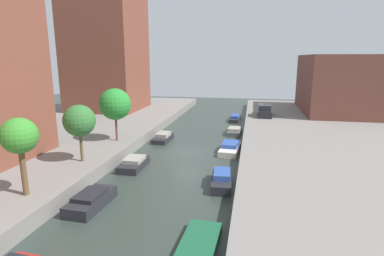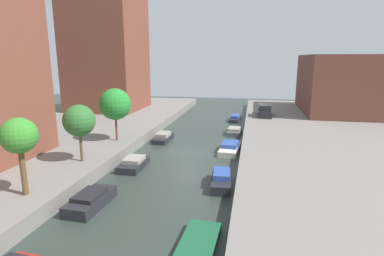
{
  "view_description": "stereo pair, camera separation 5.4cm",
  "coord_description": "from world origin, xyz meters",
  "px_view_note": "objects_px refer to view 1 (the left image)",
  "views": [
    {
      "loc": [
        5.78,
        -27.5,
        8.72
      ],
      "look_at": [
        -0.75,
        6.05,
        1.04
      ],
      "focal_mm": 29.18,
      "sensor_mm": 36.0,
      "label": 1
    },
    {
      "loc": [
        5.84,
        -27.49,
        8.72
      ],
      "look_at": [
        -0.75,
        6.05,
        1.04
      ],
      "focal_mm": 29.18,
      "sensor_mm": 36.0,
      "label": 2
    }
  ],
  "objects_px": {
    "street_tree_1": "(79,121)",
    "moored_boat_left_3": "(163,137)",
    "moored_boat_right_3": "(230,148)",
    "parked_car": "(264,111)",
    "moored_boat_right_1": "(197,249)",
    "apartment_tower_far": "(106,34)",
    "moored_boat_right_2": "(222,180)",
    "moored_boat_right_4": "(234,131)",
    "low_block_right": "(339,84)",
    "street_tree_0": "(19,137)",
    "moored_boat_right_5": "(235,118)",
    "moored_boat_left_2": "(134,164)",
    "moored_boat_left_1": "(91,200)",
    "street_tree_2": "(115,104)"
  },
  "relations": [
    {
      "from": "apartment_tower_far",
      "to": "moored_boat_left_3",
      "type": "height_order",
      "value": "apartment_tower_far"
    },
    {
      "from": "parked_car",
      "to": "moored_boat_left_3",
      "type": "height_order",
      "value": "parked_car"
    },
    {
      "from": "street_tree_1",
      "to": "moored_boat_right_5",
      "type": "xyz_separation_m",
      "value": [
        10.33,
        23.21,
        -3.8
      ]
    },
    {
      "from": "street_tree_0",
      "to": "street_tree_2",
      "type": "relative_size",
      "value": 0.91
    },
    {
      "from": "low_block_right",
      "to": "moored_boat_left_3",
      "type": "distance_m",
      "value": 27.89
    },
    {
      "from": "moored_boat_right_2",
      "to": "moored_boat_right_3",
      "type": "bearing_deg",
      "value": 90.15
    },
    {
      "from": "street_tree_0",
      "to": "moored_boat_left_3",
      "type": "xyz_separation_m",
      "value": [
        3.36,
        16.68,
        -4.08
      ]
    },
    {
      "from": "low_block_right",
      "to": "moored_boat_right_4",
      "type": "distance_m",
      "value": 19.45
    },
    {
      "from": "moored_boat_right_4",
      "to": "street_tree_2",
      "type": "bearing_deg",
      "value": -140.06
    },
    {
      "from": "moored_boat_right_1",
      "to": "moored_boat_right_4",
      "type": "distance_m",
      "value": 23.53
    },
    {
      "from": "moored_boat_right_4",
      "to": "moored_boat_left_1",
      "type": "bearing_deg",
      "value": -109.8
    },
    {
      "from": "street_tree_2",
      "to": "moored_boat_right_3",
      "type": "relative_size",
      "value": 1.19
    },
    {
      "from": "street_tree_1",
      "to": "moored_boat_right_3",
      "type": "height_order",
      "value": "street_tree_1"
    },
    {
      "from": "apartment_tower_far",
      "to": "moored_boat_right_1",
      "type": "xyz_separation_m",
      "value": [
        19.6,
        -32.29,
        -12.01
      ]
    },
    {
      "from": "moored_boat_right_1",
      "to": "moored_boat_right_3",
      "type": "height_order",
      "value": "moored_boat_right_3"
    },
    {
      "from": "parked_car",
      "to": "moored_boat_right_1",
      "type": "relative_size",
      "value": 1.08
    },
    {
      "from": "moored_boat_right_1",
      "to": "moored_boat_right_3",
      "type": "relative_size",
      "value": 1.05
    },
    {
      "from": "moored_boat_right_3",
      "to": "moored_boat_right_5",
      "type": "bearing_deg",
      "value": 91.53
    },
    {
      "from": "low_block_right",
      "to": "moored_boat_left_3",
      "type": "xyz_separation_m",
      "value": [
        -21.48,
        -17.15,
        -4.72
      ]
    },
    {
      "from": "street_tree_2",
      "to": "moored_boat_right_4",
      "type": "xyz_separation_m",
      "value": [
        10.68,
        8.94,
        -4.16
      ]
    },
    {
      "from": "street_tree_1",
      "to": "moored_boat_left_3",
      "type": "bearing_deg",
      "value": 72.33
    },
    {
      "from": "low_block_right",
      "to": "parked_car",
      "type": "height_order",
      "value": "low_block_right"
    },
    {
      "from": "moored_boat_left_2",
      "to": "moored_boat_right_4",
      "type": "distance_m",
      "value": 15.21
    },
    {
      "from": "street_tree_2",
      "to": "moored_boat_right_5",
      "type": "bearing_deg",
      "value": 58.61
    },
    {
      "from": "low_block_right",
      "to": "moored_boat_left_1",
      "type": "xyz_separation_m",
      "value": [
        -21.45,
        -32.71,
        -4.68
      ]
    },
    {
      "from": "street_tree_1",
      "to": "moored_boat_right_5",
      "type": "bearing_deg",
      "value": 66.02
    },
    {
      "from": "street_tree_0",
      "to": "low_block_right",
      "type": "bearing_deg",
      "value": 53.72
    },
    {
      "from": "street_tree_1",
      "to": "parked_car",
      "type": "distance_m",
      "value": 26.53
    },
    {
      "from": "street_tree_2",
      "to": "moored_boat_right_2",
      "type": "bearing_deg",
      "value": -31.8
    },
    {
      "from": "moored_boat_left_3",
      "to": "street_tree_2",
      "type": "bearing_deg",
      "value": -128.33
    },
    {
      "from": "moored_boat_left_2",
      "to": "moored_boat_right_2",
      "type": "bearing_deg",
      "value": -17.11
    },
    {
      "from": "moored_boat_left_2",
      "to": "moored_boat_left_3",
      "type": "bearing_deg",
      "value": 90.27
    },
    {
      "from": "street_tree_2",
      "to": "parked_car",
      "type": "bearing_deg",
      "value": 48.12
    },
    {
      "from": "street_tree_0",
      "to": "moored_boat_right_2",
      "type": "bearing_deg",
      "value": 28.19
    },
    {
      "from": "moored_boat_right_4",
      "to": "moored_boat_right_5",
      "type": "xyz_separation_m",
      "value": [
        -0.35,
        7.98,
        0.01
      ]
    },
    {
      "from": "street_tree_0",
      "to": "moored_boat_right_3",
      "type": "xyz_separation_m",
      "value": [
        10.74,
        13.97,
        -4.07
      ]
    },
    {
      "from": "low_block_right",
      "to": "moored_boat_left_2",
      "type": "height_order",
      "value": "low_block_right"
    },
    {
      "from": "apartment_tower_far",
      "to": "moored_boat_left_1",
      "type": "height_order",
      "value": "apartment_tower_far"
    },
    {
      "from": "street_tree_0",
      "to": "moored_boat_left_2",
      "type": "relative_size",
      "value": 1.32
    },
    {
      "from": "low_block_right",
      "to": "moored_boat_right_2",
      "type": "xyz_separation_m",
      "value": [
        -14.08,
        -28.07,
        -4.65
      ]
    },
    {
      "from": "moored_boat_right_4",
      "to": "moored_boat_right_2",
      "type": "bearing_deg",
      "value": -89.72
    },
    {
      "from": "parked_car",
      "to": "street_tree_0",
      "type": "bearing_deg",
      "value": -116.73
    },
    {
      "from": "moored_boat_right_4",
      "to": "moored_boat_right_5",
      "type": "height_order",
      "value": "moored_boat_right_5"
    },
    {
      "from": "street_tree_1",
      "to": "moored_boat_right_2",
      "type": "xyz_separation_m",
      "value": [
        10.76,
        -0.38,
        -3.71
      ]
    },
    {
      "from": "parked_car",
      "to": "moored_boat_left_2",
      "type": "bearing_deg",
      "value": -118.17
    },
    {
      "from": "apartment_tower_far",
      "to": "street_tree_2",
      "type": "distance_m",
      "value": 21.38
    },
    {
      "from": "apartment_tower_far",
      "to": "parked_car",
      "type": "bearing_deg",
      "value": -4.31
    },
    {
      "from": "moored_boat_right_2",
      "to": "moored_boat_right_4",
      "type": "relative_size",
      "value": 1.04
    },
    {
      "from": "moored_boat_left_3",
      "to": "moored_boat_right_5",
      "type": "distance_m",
      "value": 14.47
    },
    {
      "from": "street_tree_1",
      "to": "parked_car",
      "type": "xyz_separation_m",
      "value": [
        14.29,
        22.22,
        -2.47
      ]
    }
  ]
}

